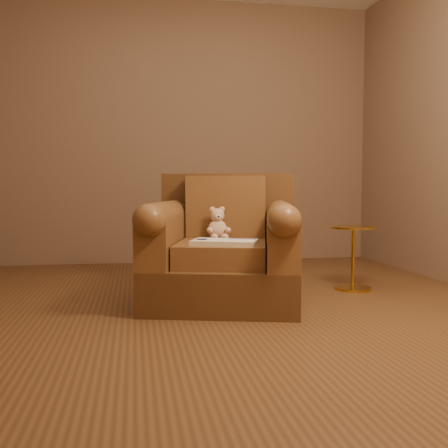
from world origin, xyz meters
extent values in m
plane|color=brown|center=(0.00, 0.00, 0.00)|extent=(4.00, 4.00, 0.00)
cube|color=#7B5F4B|center=(0.00, 2.00, 1.35)|extent=(4.00, 0.02, 2.70)
cube|color=#55361C|center=(0.07, 0.03, 0.14)|extent=(1.17, 1.14, 0.27)
cube|color=#55361C|center=(0.18, 0.43, 0.57)|extent=(0.96, 0.34, 0.60)
cube|color=brown|center=(0.06, -0.01, 0.34)|extent=(0.72, 0.80, 0.15)
cube|color=brown|center=(0.15, 0.31, 0.63)|extent=(0.58, 0.29, 0.44)
cube|color=brown|center=(-0.31, 0.09, 0.43)|extent=(0.40, 0.85, 0.31)
cube|color=brown|center=(0.44, -0.11, 0.43)|extent=(0.40, 0.85, 0.31)
cylinder|color=brown|center=(-0.31, 0.09, 0.58)|extent=(0.40, 0.85, 0.19)
cylinder|color=brown|center=(0.44, -0.11, 0.58)|extent=(0.40, 0.85, 0.19)
ellipsoid|color=beige|center=(0.06, 0.18, 0.48)|extent=(0.13, 0.12, 0.14)
sphere|color=beige|center=(0.06, 0.19, 0.58)|extent=(0.10, 0.10, 0.10)
ellipsoid|color=beige|center=(0.03, 0.19, 0.62)|extent=(0.04, 0.02, 0.04)
ellipsoid|color=beige|center=(0.10, 0.19, 0.62)|extent=(0.04, 0.02, 0.04)
ellipsoid|color=beige|center=(0.06, 0.14, 0.57)|extent=(0.05, 0.03, 0.04)
sphere|color=black|center=(0.06, 0.12, 0.58)|extent=(0.01, 0.01, 0.01)
ellipsoid|color=beige|center=(0.00, 0.12, 0.48)|extent=(0.04, 0.09, 0.04)
ellipsoid|color=beige|center=(0.12, 0.12, 0.48)|extent=(0.04, 0.09, 0.04)
ellipsoid|color=beige|center=(0.03, 0.10, 0.44)|extent=(0.05, 0.09, 0.04)
ellipsoid|color=beige|center=(0.10, 0.10, 0.44)|extent=(0.05, 0.09, 0.04)
cube|color=beige|center=(0.05, -0.18, 0.43)|extent=(0.45, 0.37, 0.03)
cube|color=white|center=(-0.04, -0.15, 0.45)|extent=(0.26, 0.29, 0.00)
cube|color=white|center=(0.14, -0.22, 0.45)|extent=(0.26, 0.29, 0.00)
cube|color=beige|center=(0.05, -0.18, 0.45)|extent=(0.09, 0.22, 0.00)
cube|color=#0F1638|center=(-0.09, -0.13, 0.45)|extent=(0.09, 0.10, 0.00)
cube|color=slate|center=(0.17, -0.14, 0.45)|extent=(0.18, 0.11, 0.00)
cylinder|color=gold|center=(1.12, 0.30, 0.01)|extent=(0.27, 0.27, 0.02)
cylinder|color=gold|center=(1.12, 0.30, 0.24)|extent=(0.03, 0.03, 0.45)
cylinder|color=gold|center=(1.12, 0.30, 0.47)|extent=(0.34, 0.34, 0.02)
cylinder|color=gold|center=(1.12, 0.30, 0.46)|extent=(0.03, 0.03, 0.02)
camera|label=1|loc=(-0.50, -3.20, 0.76)|focal=40.00mm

